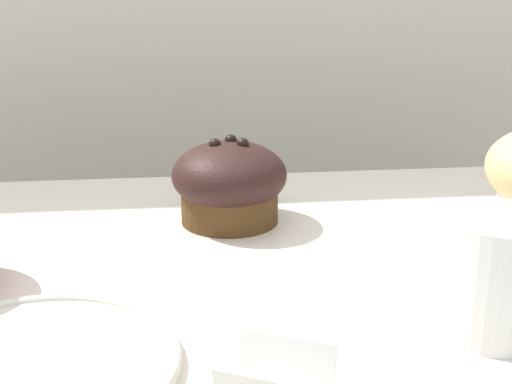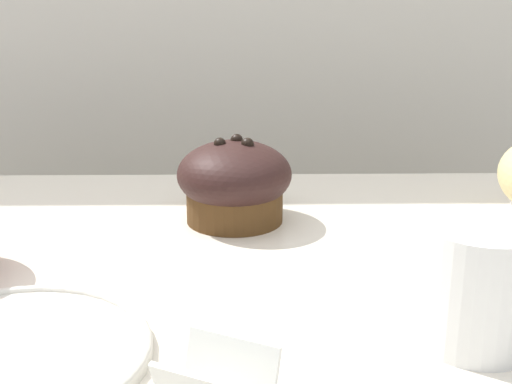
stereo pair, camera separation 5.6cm
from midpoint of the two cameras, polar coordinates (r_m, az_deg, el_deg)
The scene contains 4 objects.
wall_back at distance 1.11m, azimuth -1.09°, elevation 3.73°, with size 3.20×0.10×1.80m, color beige.
muffin_front_center at distance 0.67m, azimuth 0.67°, elevation 0.75°, with size 0.11×0.11×0.08m.
coffee_cup at distance 0.49m, azimuth 20.84°, elevation -6.71°, with size 0.10×0.09×0.08m.
serving_plate at distance 0.47m, azimuth -16.10°, elevation -12.39°, with size 0.18×0.18×0.01m.
Camera 2 is at (0.03, -0.48, 1.17)m, focal length 50.00 mm.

